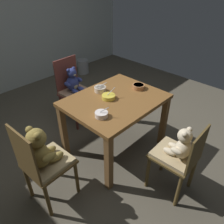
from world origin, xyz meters
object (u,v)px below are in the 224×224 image
object	(u,v)px
porridge_bowl_white_near_left	(101,114)
porridge_bowl_yellow_center	(108,97)
teddy_chair_near_left	(42,156)
teddy_chair_far_center	(74,87)
teddy_chair_near_front	(179,152)
porridge_bowl_terracotta_near_right	(139,86)
porridge_bowl_cream_far_center	(101,89)
dining_table	(115,107)
metal_pail	(83,67)

from	to	relation	value
porridge_bowl_white_near_left	porridge_bowl_yellow_center	distance (m)	0.36
teddy_chair_near_left	teddy_chair_far_center	size ratio (longest dim) A/B	0.99
teddy_chair_near_front	porridge_bowl_terracotta_near_right	size ratio (longest dim) A/B	5.56
teddy_chair_near_left	porridge_bowl_cream_far_center	distance (m)	1.05
teddy_chair_near_front	teddy_chair_far_center	xyz separation A→B (m)	(0.12, 1.74, 0.02)
porridge_bowl_cream_far_center	porridge_bowl_white_near_left	distance (m)	0.53
porridge_bowl_yellow_center	teddy_chair_far_center	bearing A→B (deg)	81.49
teddy_chair_near_front	teddy_chair_near_left	bearing A→B (deg)	46.55
dining_table	teddy_chair_near_left	world-z (taller)	teddy_chair_near_left
porridge_bowl_terracotta_near_right	porridge_bowl_yellow_center	world-z (taller)	porridge_bowl_yellow_center
teddy_chair_far_center	porridge_bowl_yellow_center	distance (m)	0.86
teddy_chair_near_left	porridge_bowl_yellow_center	bearing A→B (deg)	2.59
teddy_chair_near_front	metal_pail	size ratio (longest dim) A/B	2.85
porridge_bowl_cream_far_center	teddy_chair_far_center	bearing A→B (deg)	84.11
dining_table	metal_pail	distance (m)	2.54
teddy_chair_near_left	teddy_chair_near_front	bearing A→B (deg)	-44.50
teddy_chair_near_left	porridge_bowl_white_near_left	xyz separation A→B (m)	(0.64, -0.11, 0.18)
teddy_chair_near_left	metal_pail	distance (m)	3.17
metal_pail	teddy_chair_near_left	bearing A→B (deg)	-135.85
teddy_chair_far_center	porridge_bowl_terracotta_near_right	world-z (taller)	teddy_chair_far_center
teddy_chair_far_center	metal_pail	bearing A→B (deg)	134.61
dining_table	metal_pail	xyz separation A→B (m)	(1.27, 2.15, -0.48)
porridge_bowl_white_near_left	teddy_chair_far_center	bearing A→B (deg)	67.46
teddy_chair_near_front	porridge_bowl_cream_far_center	world-z (taller)	porridge_bowl_cream_far_center
porridge_bowl_white_near_left	porridge_bowl_yellow_center	size ratio (longest dim) A/B	0.82
porridge_bowl_cream_far_center	metal_pail	size ratio (longest dim) A/B	0.48
teddy_chair_far_center	porridge_bowl_white_near_left	xyz separation A→B (m)	(-0.42, -1.02, 0.22)
teddy_chair_near_front	porridge_bowl_white_near_left	distance (m)	0.82
teddy_chair_far_center	metal_pail	size ratio (longest dim) A/B	3.18
teddy_chair_near_left	porridge_bowl_cream_far_center	size ratio (longest dim) A/B	6.57
porridge_bowl_yellow_center	metal_pail	bearing A→B (deg)	57.84
teddy_chair_near_left	porridge_bowl_white_near_left	size ratio (longest dim) A/B	7.07
porridge_bowl_white_near_left	porridge_bowl_terracotta_near_right	world-z (taller)	porridge_bowl_white_near_left
porridge_bowl_cream_far_center	teddy_chair_near_left	bearing A→B (deg)	-164.18
porridge_bowl_cream_far_center	porridge_bowl_yellow_center	xyz separation A→B (m)	(-0.06, -0.19, -0.01)
teddy_chair_near_front	porridge_bowl_cream_far_center	xyz separation A→B (m)	(0.05, 1.11, 0.24)
dining_table	teddy_chair_far_center	world-z (taller)	teddy_chair_far_center
teddy_chair_far_center	porridge_bowl_terracotta_near_right	size ratio (longest dim) A/B	6.21
teddy_chair_near_front	teddy_chair_far_center	bearing A→B (deg)	-5.80
teddy_chair_far_center	metal_pail	world-z (taller)	teddy_chair_far_center
metal_pail	teddy_chair_near_front	bearing A→B (deg)	-113.48
teddy_chair_near_front	porridge_bowl_white_near_left	bearing A→B (deg)	20.83
teddy_chair_near_front	porridge_bowl_terracotta_near_right	distance (m)	0.97
dining_table	porridge_bowl_yellow_center	xyz separation A→B (m)	(-0.05, 0.05, 0.13)
dining_table	teddy_chair_near_front	world-z (taller)	teddy_chair_near_front
teddy_chair_far_center	porridge_bowl_yellow_center	xyz separation A→B (m)	(-0.12, -0.82, 0.21)
porridge_bowl_cream_far_center	teddy_chair_near_front	bearing A→B (deg)	-92.66
metal_pail	porridge_bowl_yellow_center	bearing A→B (deg)	-122.16
dining_table	porridge_bowl_cream_far_center	size ratio (longest dim) A/B	7.63
dining_table	porridge_bowl_terracotta_near_right	xyz separation A→B (m)	(0.38, -0.04, 0.13)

